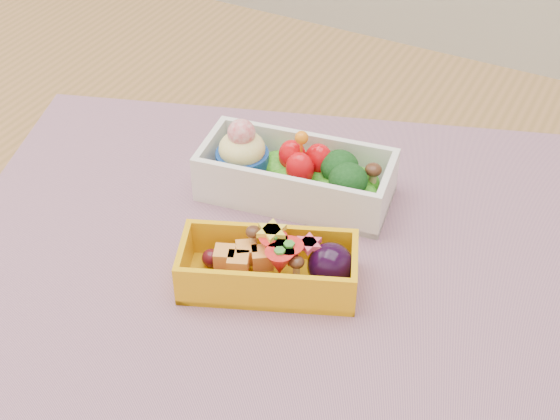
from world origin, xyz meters
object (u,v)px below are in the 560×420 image
at_px(bento_yellow, 272,266).
at_px(bento_white, 295,174).
at_px(table, 253,302).
at_px(placemat, 270,244).

bearing_deg(bento_yellow, bento_white, 85.61).
xyz_separation_m(table, placemat, (0.03, -0.01, 0.10)).
xyz_separation_m(placemat, bento_yellow, (0.03, -0.04, 0.02)).
xyz_separation_m(placemat, bento_white, (-0.01, 0.07, 0.03)).
bearing_deg(bento_white, placemat, -89.80).
height_order(table, placemat, placemat).
height_order(placemat, bento_yellow, bento_yellow).
relative_size(table, placemat, 2.14).
xyz_separation_m(bento_white, bento_yellow, (0.04, -0.12, -0.00)).
relative_size(table, bento_white, 6.36).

